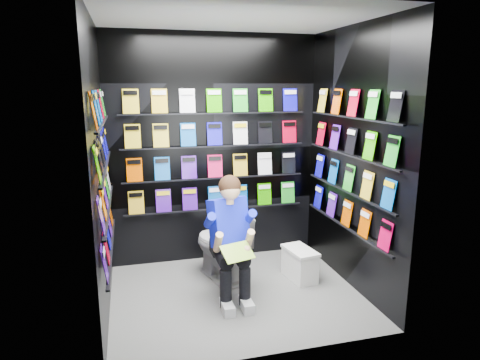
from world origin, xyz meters
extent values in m
plane|color=#62625F|center=(0.00, 0.00, 0.00)|extent=(2.40, 2.40, 0.00)
plane|color=white|center=(0.00, 0.00, 2.60)|extent=(2.40, 2.40, 0.00)
cube|color=black|center=(0.00, 1.00, 1.30)|extent=(2.40, 0.04, 2.60)
cube|color=black|center=(0.00, -1.00, 1.30)|extent=(2.40, 0.04, 2.60)
cube|color=black|center=(-1.20, 0.00, 1.30)|extent=(0.04, 2.00, 2.60)
cube|color=black|center=(1.20, 0.00, 1.30)|extent=(0.04, 2.00, 2.60)
imported|color=white|center=(-0.07, 0.42, 0.37)|extent=(0.61, 0.84, 0.73)
cube|color=white|center=(0.75, 0.18, 0.15)|extent=(0.28, 0.43, 0.30)
cube|color=white|center=(0.75, 0.18, 0.32)|extent=(0.30, 0.46, 0.03)
cube|color=green|center=(-0.07, -0.31, 0.58)|extent=(0.32, 0.24, 0.12)
camera|label=1|loc=(-0.96, -3.76, 2.03)|focal=32.00mm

